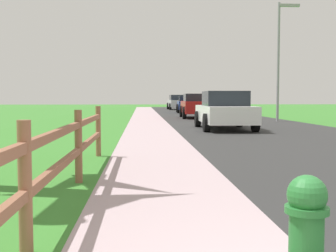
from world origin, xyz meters
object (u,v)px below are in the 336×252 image
parked_car_silver (178,102)px  street_lamp (280,51)px  parked_suv_white (224,111)px  parked_car_red (197,106)px  parked_car_blue (188,104)px

parked_car_silver → street_lamp: 25.23m
parked_suv_white → street_lamp: size_ratio=0.74×
parked_suv_white → street_lamp: bearing=54.4°
parked_car_red → parked_car_silver: size_ratio=0.96×
parked_car_blue → street_lamp: bearing=-76.9°
parked_suv_white → street_lamp: street_lamp is taller
parked_car_red → street_lamp: street_lamp is taller
parked_car_blue → parked_car_silver: 10.32m
parked_car_blue → parked_car_silver: parked_car_silver is taller
parked_suv_white → parked_car_silver: size_ratio=0.94×
parked_suv_white → parked_car_red: parked_suv_white is taller
parked_car_blue → street_lamp: (3.38, -14.50, 3.04)m
parked_car_red → parked_car_blue: (0.53, 9.98, -0.06)m
parked_suv_white → parked_car_red: size_ratio=0.98×
parked_car_blue → parked_suv_white: bearing=-92.0°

